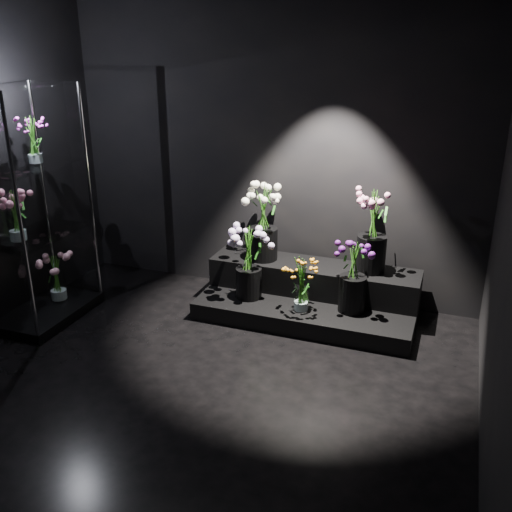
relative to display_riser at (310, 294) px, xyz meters
The scene contains 12 objects.
floor 1.70m from the display_riser, 107.47° to the right, with size 4.00×4.00×0.00m, color black.
wall_back 1.38m from the display_riser, 142.72° to the left, with size 4.00×4.00×0.00m, color black.
display_riser is the anchor object (origin of this frame).
display_case 2.54m from the display_riser, 157.41° to the right, with size 0.56×0.93×2.05m.
bouquet_orange_bells 0.39m from the display_riser, 89.77° to the right, with size 0.34×0.34×0.49m.
bouquet_lilac 0.67m from the display_riser, 157.83° to the right, with size 0.41×0.41×0.66m.
bouquet_purple 0.57m from the display_riser, 21.42° to the right, with size 0.34×0.34×0.68m.
bouquet_cream_roses 0.82m from the display_riser, 169.09° to the left, with size 0.51×0.51×0.71m.
bouquet_pink_roses 0.85m from the display_riser, 15.64° to the left, with size 0.40×0.40×0.74m.
bouquet_case_pink 2.65m from the display_riser, 154.23° to the right, with size 0.37×0.37×0.44m.
bouquet_case_magenta 2.75m from the display_riser, 160.00° to the right, with size 0.25×0.25×0.38m.
bouquet_case_base_pink 2.35m from the display_riser, 161.92° to the right, with size 0.38×0.38×0.44m.
Camera 1 is at (1.68, -3.04, 2.41)m, focal length 40.00 mm.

